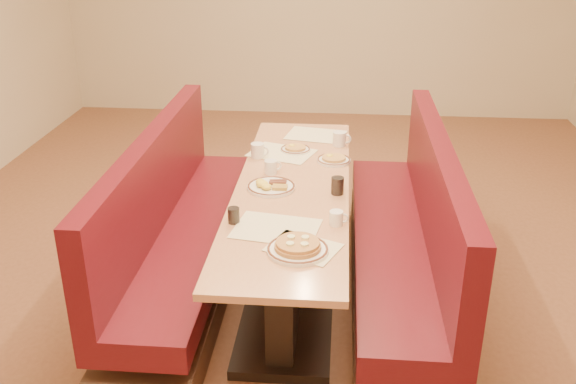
# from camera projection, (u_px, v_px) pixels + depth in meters

# --- Properties ---
(ground) EXTENTS (8.00, 8.00, 0.00)m
(ground) POSITION_uv_depth(u_px,v_px,m) (292.00, 289.00, 4.29)
(ground) COLOR #9E6647
(ground) RESTS_ON ground
(diner_table) EXTENTS (0.70, 2.50, 0.75)m
(diner_table) POSITION_uv_depth(u_px,v_px,m) (292.00, 239.00, 4.14)
(diner_table) COLOR black
(diner_table) RESTS_ON ground
(booth_left) EXTENTS (0.55, 2.50, 1.05)m
(booth_left) POSITION_uv_depth(u_px,v_px,m) (181.00, 237.00, 4.20)
(booth_left) COLOR #4C3326
(booth_left) RESTS_ON ground
(booth_right) EXTENTS (0.55, 2.50, 1.05)m
(booth_right) POSITION_uv_depth(u_px,v_px,m) (407.00, 246.00, 4.09)
(booth_right) COLOR #4C3326
(booth_right) RESTS_ON ground
(placemat_near_left) EXTENTS (0.49, 0.40, 0.00)m
(placemat_near_left) POSITION_uv_depth(u_px,v_px,m) (276.00, 228.00, 3.45)
(placemat_near_left) COLOR #FFF6C7
(placemat_near_left) RESTS_ON diner_table
(placemat_near_right) EXTENTS (0.42, 0.38, 0.00)m
(placemat_near_right) POSITION_uv_depth(u_px,v_px,m) (304.00, 247.00, 3.26)
(placemat_near_right) COLOR #FFF6C7
(placemat_near_right) RESTS_ON diner_table
(placemat_far_left) EXTENTS (0.51, 0.44, 0.00)m
(placemat_far_left) POSITION_uv_depth(u_px,v_px,m) (282.00, 153.00, 4.51)
(placemat_far_left) COLOR #FFF6C7
(placemat_far_left) RESTS_ON diner_table
(placemat_far_right) EXTENTS (0.48, 0.40, 0.00)m
(placemat_far_right) POSITION_uv_depth(u_px,v_px,m) (316.00, 135.00, 4.86)
(placemat_far_right) COLOR #FFF6C7
(placemat_far_right) RESTS_ON diner_table
(pancake_plate) EXTENTS (0.31, 0.31, 0.07)m
(pancake_plate) POSITION_uv_depth(u_px,v_px,m) (298.00, 248.00, 3.22)
(pancake_plate) COLOR white
(pancake_plate) RESTS_ON diner_table
(eggs_plate) EXTENTS (0.30, 0.30, 0.06)m
(eggs_plate) POSITION_uv_depth(u_px,v_px,m) (271.00, 186.00, 3.94)
(eggs_plate) COLOR white
(eggs_plate) RESTS_ON diner_table
(extra_plate_mid) EXTENTS (0.23, 0.23, 0.05)m
(extra_plate_mid) POSITION_uv_depth(u_px,v_px,m) (334.00, 159.00, 4.36)
(extra_plate_mid) COLOR white
(extra_plate_mid) RESTS_ON diner_table
(extra_plate_far) EXTENTS (0.21, 0.21, 0.04)m
(extra_plate_far) POSITION_uv_depth(u_px,v_px,m) (295.00, 149.00, 4.55)
(extra_plate_far) COLOR white
(extra_plate_far) RESTS_ON diner_table
(coffee_mug_a) EXTENTS (0.11, 0.07, 0.08)m
(coffee_mug_a) POSITION_uv_depth(u_px,v_px,m) (337.00, 218.00, 3.49)
(coffee_mug_a) COLOR white
(coffee_mug_a) RESTS_ON diner_table
(coffee_mug_b) EXTENTS (0.11, 0.08, 0.09)m
(coffee_mug_b) POSITION_uv_depth(u_px,v_px,m) (271.00, 167.00, 4.16)
(coffee_mug_b) COLOR white
(coffee_mug_b) RESTS_ON diner_table
(coffee_mug_c) EXTENTS (0.14, 0.10, 0.10)m
(coffee_mug_c) POSITION_uv_depth(u_px,v_px,m) (340.00, 139.00, 4.64)
(coffee_mug_c) COLOR white
(coffee_mug_c) RESTS_ON diner_table
(coffee_mug_d) EXTENTS (0.13, 0.09, 0.10)m
(coffee_mug_d) POSITION_uv_depth(u_px,v_px,m) (258.00, 150.00, 4.42)
(coffee_mug_d) COLOR white
(coffee_mug_d) RESTS_ON diner_table
(soda_tumbler_near) EXTENTS (0.06, 0.06, 0.09)m
(soda_tumbler_near) POSITION_uv_depth(u_px,v_px,m) (234.00, 215.00, 3.51)
(soda_tumbler_near) COLOR black
(soda_tumbler_near) RESTS_ON diner_table
(soda_tumbler_mid) EXTENTS (0.08, 0.08, 0.11)m
(soda_tumbler_mid) POSITION_uv_depth(u_px,v_px,m) (337.00, 186.00, 3.86)
(soda_tumbler_mid) COLOR black
(soda_tumbler_mid) RESTS_ON diner_table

